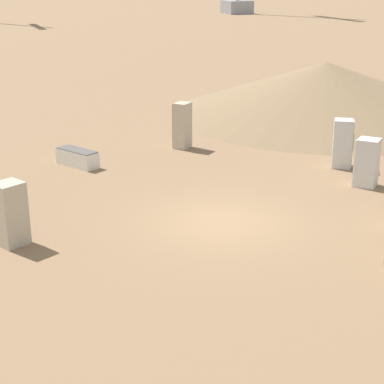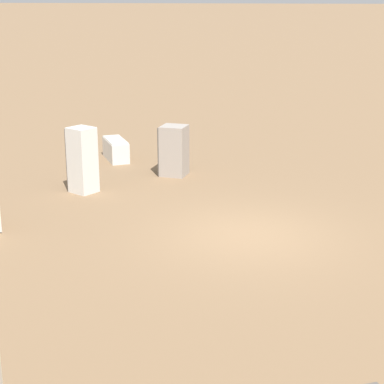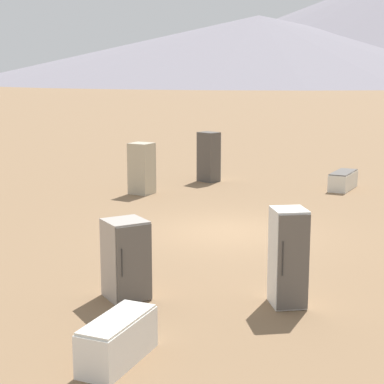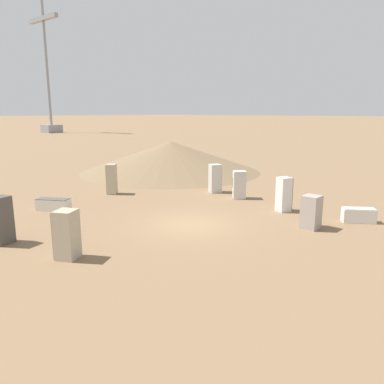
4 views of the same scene
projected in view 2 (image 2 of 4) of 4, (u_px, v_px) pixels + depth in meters
ground_plane at (248, 235)px, 14.83m from camera, size 1000.00×1000.00×0.00m
discarded_fridge_1 at (116, 149)px, 21.61m from camera, size 1.59×1.32×0.70m
discarded_fridge_3 at (174, 151)px, 19.64m from camera, size 0.79×0.83×1.54m
discarded_fridge_8 at (82, 160)px, 17.87m from camera, size 0.83×0.88×1.85m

